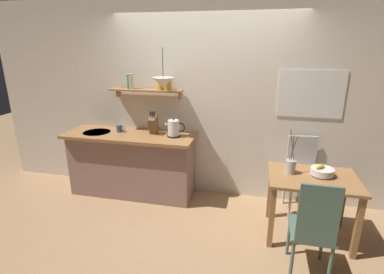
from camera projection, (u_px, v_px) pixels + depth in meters
The scene contains 13 objects.
ground_plane at pixel (195, 212), 3.84m from camera, with size 14.00×14.00×0.00m, color #A87F56.
back_wall at pixel (220, 102), 3.99m from camera, with size 6.80×0.11×2.70m.
kitchen_counter at pixel (132, 164), 4.21m from camera, with size 1.83×0.63×0.92m.
wall_shelf at pixel (148, 86), 3.99m from camera, with size 1.02×0.20×0.34m.
dining_table at pixel (312, 187), 3.20m from camera, with size 0.93×0.69×0.74m.
dining_chair_near at pixel (313, 227), 2.62m from camera, with size 0.39×0.44×1.01m.
dining_chair_far at pixel (302, 171), 3.79m from camera, with size 0.47×0.46×0.98m.
fruit_bowl at pixel (322, 171), 3.17m from camera, with size 0.24×0.24×0.13m.
twig_vase at pixel (291, 166), 3.22m from camera, with size 0.11×0.11×0.52m.
electric_kettle at pixel (174, 128), 3.91m from camera, with size 0.27×0.18×0.25m.
knife_block at pixel (154, 125), 4.03m from camera, with size 0.10×0.20×0.32m.
coffee_mug_by_sink at pixel (120, 128), 4.14m from camera, with size 0.13×0.08×0.10m.
pendant_lamp at pixel (163, 82), 3.69m from camera, with size 0.28×0.28×0.49m.
Camera 1 is at (0.71, -3.28, 2.11)m, focal length 27.39 mm.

